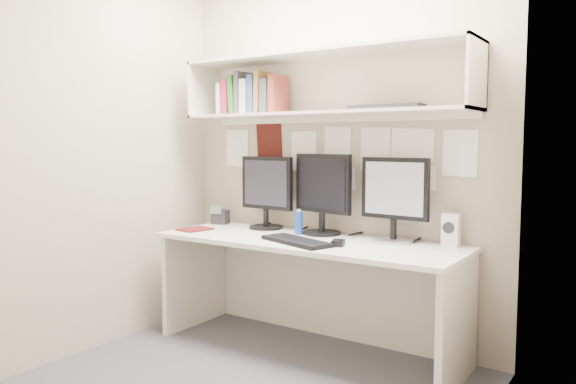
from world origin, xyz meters
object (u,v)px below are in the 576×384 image
Objects in this scene: desk at (308,295)px; monitor_right at (395,197)px; monitor_left at (267,190)px; monitor_center at (323,192)px; desk_phone at (220,217)px; keyboard at (296,241)px; maroon_notebook at (195,229)px; speaker at (451,230)px.

monitor_right is at bearing 24.03° from desk.
monitor_right is at bearing 4.19° from monitor_left.
monitor_center is 0.92m from desk_phone.
monitor_right is 0.66m from keyboard.
monitor_left is at bearing -13.71° from desk_phone.
monitor_center is at bearing 32.18° from maroon_notebook.
keyboard is 0.92m from speaker.
monitor_right reaches higher than maroon_notebook.
keyboard is (-0.47, -0.38, -0.27)m from monitor_right.
monitor_left reaches higher than desk_phone.
speaker is at bearing 11.12° from monitor_right.
desk is 1.02m from desk_phone.
maroon_notebook is at bearing -171.52° from desk.
desk_phone reaches higher than keyboard.
monitor_right is 1.42m from maroon_notebook.
keyboard is (0.02, -0.16, 0.38)m from desk.
monitor_left is at bearing -168.78° from monitor_center.
desk is 3.72× the size of monitor_center.
monitor_left is 2.37× the size of maroon_notebook.
monitor_center reaches higher than keyboard.
monitor_center is 0.47m from keyboard.
monitor_center is 3.87× the size of desk_phone.
speaker is (0.86, 0.04, -0.19)m from monitor_center.
keyboard reaches higher than maroon_notebook.
keyboard is 1.00m from desk_phone.
monitor_center is 2.48× the size of maroon_notebook.
monitor_left reaches higher than desk.
desk_phone is (-1.75, -0.05, -0.04)m from speaker.
monitor_right reaches higher than desk.
desk_phone is (-0.93, 0.37, 0.04)m from keyboard.
desk is at bearing -168.07° from speaker.
maroon_notebook is at bearing -162.96° from keyboard.
monitor_left is 0.98m from monitor_right.
speaker is at bearing 17.28° from desk.
monitor_right is 1.04× the size of keyboard.
desk_phone is at bearing -175.19° from monitor_right.
desk is 9.24× the size of maroon_notebook.
speaker is (0.84, 0.26, 0.46)m from desk.
speaker reaches higher than desk_phone.
speaker reaches higher than maroon_notebook.
keyboard is at bearing -136.54° from monitor_right.
desk is 0.99m from speaker.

